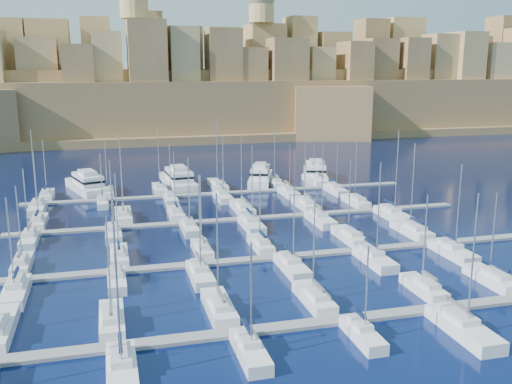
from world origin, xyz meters
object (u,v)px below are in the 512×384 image
object	(u,v)px
sailboat_4	(424,288)
motor_yacht_a	(87,184)
motor_yacht_b	(178,179)
motor_yacht_d	(315,172)
sailboat_2	(219,307)
motor_yacht_c	(260,176)

from	to	relation	value
sailboat_4	motor_yacht_a	bearing A→B (deg)	120.56
motor_yacht_b	motor_yacht_d	world-z (taller)	same
motor_yacht_b	sailboat_2	bearing A→B (deg)	-93.51
sailboat_2	motor_yacht_b	xyz separation A→B (m)	(4.35, 70.99, 0.98)
motor_yacht_a	motor_yacht_b	bearing A→B (deg)	1.41
sailboat_4	motor_yacht_d	distance (m)	72.49
sailboat_4	sailboat_2	bearing A→B (deg)	178.63
sailboat_4	motor_yacht_a	size ratio (longest dim) A/B	0.69
motor_yacht_b	motor_yacht_d	size ratio (longest dim) A/B	1.00
sailboat_4	motor_yacht_d	size ratio (longest dim) A/B	0.67
motor_yacht_c	motor_yacht_d	size ratio (longest dim) A/B	0.86
motor_yacht_a	motor_yacht_c	size ratio (longest dim) A/B	1.12
motor_yacht_a	motor_yacht_d	xyz separation A→B (m)	(54.39, 0.31, 0.00)
motor_yacht_b	motor_yacht_c	distance (m)	19.53
motor_yacht_c	motor_yacht_a	bearing A→B (deg)	178.72
motor_yacht_b	motor_yacht_a	bearing A→B (deg)	-178.59
sailboat_2	motor_yacht_a	size ratio (longest dim) A/B	0.78
motor_yacht_a	sailboat_4	bearing A→B (deg)	-59.44
motor_yacht_a	motor_yacht_c	distance (m)	39.94
sailboat_4	motor_yacht_c	distance (m)	70.26
motor_yacht_a	motor_yacht_c	world-z (taller)	same
sailboat_4	motor_yacht_b	size ratio (longest dim) A/B	0.67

